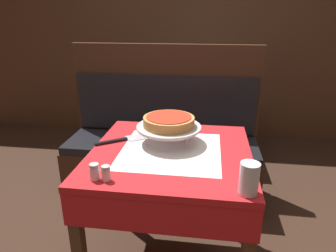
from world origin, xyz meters
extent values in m
cube|color=red|center=(0.00, 0.00, 0.74)|extent=(0.79, 0.79, 0.03)
cube|color=white|center=(0.00, 0.00, 0.76)|extent=(0.49, 0.49, 0.00)
cube|color=red|center=(0.00, 0.00, 0.65)|extent=(0.78, 0.78, 0.15)
cube|color=#4C331E|center=(-0.36, 0.36, 0.36)|extent=(0.05, 0.05, 0.73)
cube|color=#4C331E|center=(0.36, 0.36, 0.36)|extent=(0.05, 0.05, 0.73)
cube|color=#1E6B33|center=(0.12, 1.62, 0.74)|extent=(0.74, 0.74, 0.03)
cube|color=white|center=(0.12, 1.62, 0.76)|extent=(0.46, 0.46, 0.00)
cube|color=#1E6B33|center=(0.12, 1.62, 0.65)|extent=(0.73, 0.73, 0.15)
cube|color=#4C331E|center=(-0.22, 1.28, 0.36)|extent=(0.05, 0.05, 0.73)
cube|color=#4C331E|center=(0.45, 1.28, 0.36)|extent=(0.05, 0.05, 0.73)
cube|color=#4C331E|center=(-0.22, 1.95, 0.36)|extent=(0.05, 0.05, 0.73)
cube|color=#4C331E|center=(0.45, 1.95, 0.36)|extent=(0.05, 0.05, 0.73)
cube|color=#3D2316|center=(-0.17, 0.75, 0.21)|extent=(1.47, 0.49, 0.42)
cube|color=black|center=(-0.17, 0.75, 0.45)|extent=(1.44, 0.48, 0.06)
cube|color=#3D2316|center=(-0.17, 0.96, 0.83)|extent=(1.47, 0.06, 0.70)
cube|color=black|center=(-0.17, 0.92, 0.73)|extent=(1.41, 0.02, 0.45)
cube|color=#4C2D1E|center=(0.00, 2.14, 1.20)|extent=(6.00, 0.04, 2.40)
cylinder|color=#ADADB2|center=(-0.02, 0.21, 0.80)|extent=(0.01, 0.01, 0.08)
cylinder|color=#ADADB2|center=(-0.12, 0.04, 0.80)|extent=(0.01, 0.01, 0.08)
cylinder|color=#ADADB2|center=(0.07, 0.04, 0.80)|extent=(0.01, 0.01, 0.08)
cylinder|color=#ADADB2|center=(-0.02, 0.09, 0.83)|extent=(0.23, 0.23, 0.01)
cylinder|color=silver|center=(-0.02, 0.09, 0.84)|extent=(0.32, 0.32, 0.01)
cylinder|color=silver|center=(-0.02, 0.09, 0.85)|extent=(0.33, 0.33, 0.01)
cylinder|color=#C68E47|center=(-0.02, 0.09, 0.88)|extent=(0.26, 0.26, 0.05)
cylinder|color=red|center=(-0.02, 0.09, 0.90)|extent=(0.23, 0.23, 0.01)
cube|color=#BCBCC1|center=(-0.21, 0.13, 0.76)|extent=(0.12, 0.12, 0.00)
cube|color=black|center=(-0.32, 0.05, 0.77)|extent=(0.15, 0.12, 0.01)
cylinder|color=silver|center=(0.34, -0.33, 0.82)|extent=(0.07, 0.07, 0.12)
cylinder|color=silver|center=(-0.27, -0.32, 0.79)|extent=(0.04, 0.04, 0.05)
cylinder|color=#B7B7BC|center=(-0.27, -0.32, 0.82)|extent=(0.04, 0.04, 0.02)
cylinder|color=silver|center=(-0.22, -0.32, 0.79)|extent=(0.04, 0.04, 0.05)
cylinder|color=#B7B7BC|center=(-0.22, -0.32, 0.82)|extent=(0.04, 0.04, 0.01)
cube|color=#B2B2B7|center=(-0.05, 0.35, 0.81)|extent=(0.10, 0.05, 0.09)
cube|color=black|center=(0.20, 1.68, 0.78)|extent=(0.12, 0.12, 0.03)
cylinder|color=black|center=(0.20, 1.68, 0.85)|extent=(0.01, 0.01, 0.12)
cylinder|color=red|center=(0.20, 1.72, 0.84)|extent=(0.04, 0.04, 0.10)
cylinder|color=gold|center=(0.17, 1.66, 0.84)|extent=(0.04, 0.04, 0.10)
cylinder|color=white|center=(0.24, 1.66, 0.84)|extent=(0.04, 0.04, 0.10)
camera|label=1|loc=(0.17, -1.33, 1.39)|focal=32.00mm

